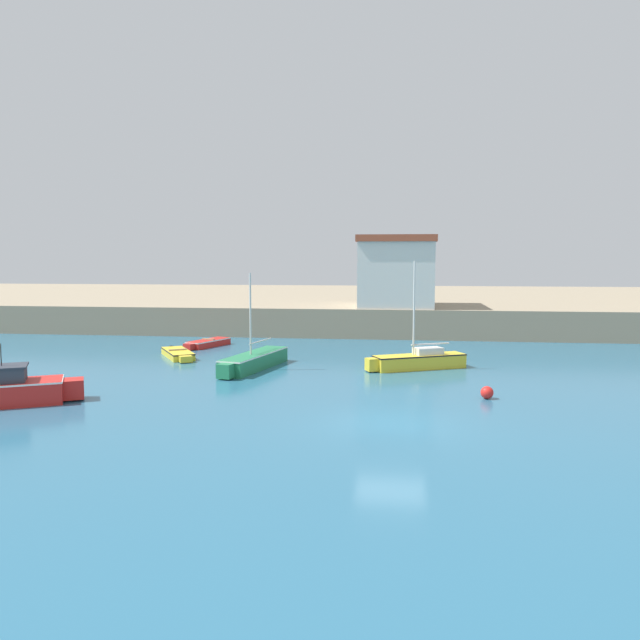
{
  "coord_description": "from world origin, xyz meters",
  "views": [
    {
      "loc": [
        0.2,
        -21.9,
        5.9
      ],
      "look_at": [
        -4.71,
        17.06,
        2.0
      ],
      "focal_mm": 35.0,
      "sensor_mm": 36.0,
      "label": 1
    }
  ],
  "objects": [
    {
      "name": "mooring_buoy",
      "position": [
        3.96,
        4.55,
        0.27
      ],
      "size": [
        0.54,
        0.54,
        0.54
      ],
      "primitive_type": "sphere",
      "color": "red",
      "rests_on": "ground"
    },
    {
      "name": "sailboat_yellow_1",
      "position": [
        1.3,
        11.41,
        0.48
      ],
      "size": [
        5.43,
        3.28,
        5.76
      ],
      "color": "yellow",
      "rests_on": "ground"
    },
    {
      "name": "quay_seawall",
      "position": [
        0.0,
        43.2,
        1.09
      ],
      "size": [
        120.0,
        40.0,
        2.19
      ],
      "primitive_type": "cube",
      "color": "gray",
      "rests_on": "ground"
    },
    {
      "name": "sailboat_green_3",
      "position": [
        -7.44,
        10.29,
        0.46
      ],
      "size": [
        2.64,
        6.54,
        5.13
      ],
      "color": "#237A4C",
      "rests_on": "ground"
    },
    {
      "name": "motorboat_red_4",
      "position": [
        -15.64,
        0.98,
        0.61
      ],
      "size": [
        5.82,
        3.96,
        2.5
      ],
      "color": "red",
      "rests_on": "ground"
    },
    {
      "name": "harbor_shed_mid_row",
      "position": [
        0.0,
        26.81,
        4.92
      ],
      "size": [
        5.86,
        7.28,
        5.42
      ],
      "color": "silver",
      "rests_on": "quay_seawall"
    },
    {
      "name": "dinghy_red_0",
      "position": [
        -12.45,
        18.15,
        0.26
      ],
      "size": [
        2.32,
        3.98,
        0.54
      ],
      "color": "red",
      "rests_on": "ground"
    },
    {
      "name": "dinghy_yellow_2",
      "position": [
        -12.8,
        13.51,
        0.23
      ],
      "size": [
        3.1,
        4.16,
        0.5
      ],
      "color": "yellow",
      "rests_on": "ground"
    },
    {
      "name": "ground_plane",
      "position": [
        0.0,
        0.0,
        0.0
      ],
      "size": [
        200.0,
        200.0,
        0.0
      ],
      "primitive_type": "plane",
      "color": "#28607F"
    }
  ]
}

